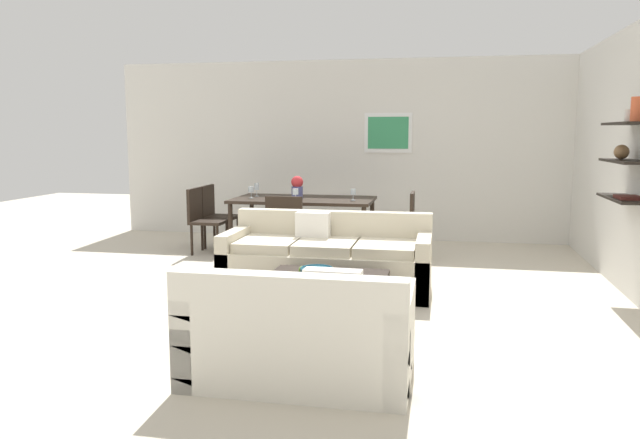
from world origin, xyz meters
TOP-DOWN VIEW (x-y plane):
  - ground_plane at (0.00, 0.00)m, footprint 18.00×18.00m
  - back_wall_unit at (0.30, 3.53)m, footprint 8.40×0.09m
  - right_wall_shelf_unit at (3.03, 0.60)m, footprint 0.34×8.20m
  - sofa_beige at (0.03, 0.34)m, footprint 2.11×0.90m
  - loveseat_white at (0.29, -1.99)m, footprint 1.46×0.90m
  - coffee_table at (0.22, -0.77)m, footprint 1.03×0.95m
  - decorative_bowl at (0.13, -0.69)m, footprint 0.29×0.29m
  - candle_jar at (0.47, -0.89)m, footprint 0.08×0.08m
  - apple_on_coffee_table at (-0.01, -0.62)m, footprint 0.07×0.07m
  - dining_table at (-0.63, 2.13)m, footprint 1.85×1.02m
  - dining_chair_right_near at (0.70, 1.90)m, footprint 0.44×0.44m
  - dining_chair_left_far at (-1.96, 2.36)m, footprint 0.44×0.44m
  - dining_chair_left_near at (-1.96, 1.90)m, footprint 0.44×0.44m
  - dining_chair_foot at (-0.63, 1.21)m, footprint 0.44×0.44m
  - wine_glass_right_near at (0.06, 2.00)m, footprint 0.07×0.07m
  - wine_glass_left_far at (-1.32, 2.25)m, footprint 0.06×0.06m
  - wine_glass_left_near at (-1.32, 2.00)m, footprint 0.08×0.08m
  - wine_glass_foot at (-0.63, 1.68)m, footprint 0.07×0.07m
  - centerpiece_vase at (-0.71, 2.11)m, footprint 0.16×0.16m

SIDE VIEW (x-z plane):
  - ground_plane at x=0.00m, z-range 0.00..0.00m
  - coffee_table at x=0.22m, z-range 0.00..0.38m
  - sofa_beige at x=0.03m, z-range -0.10..0.68m
  - loveseat_white at x=0.29m, z-range -0.10..0.68m
  - apple_on_coffee_table at x=-0.01m, z-range 0.38..0.45m
  - candle_jar at x=0.47m, z-range 0.38..0.46m
  - decorative_bowl at x=0.13m, z-range 0.38..0.46m
  - dining_chair_right_near at x=0.70m, z-range 0.06..0.94m
  - dining_chair_left_far at x=-1.96m, z-range 0.06..0.94m
  - dining_chair_left_near at x=-1.96m, z-range 0.06..0.94m
  - dining_chair_foot at x=-0.63m, z-range 0.06..0.94m
  - dining_table at x=-0.63m, z-range 0.31..1.06m
  - wine_glass_right_near at x=0.06m, z-range 0.78..0.93m
  - wine_glass_left_near at x=-1.32m, z-range 0.78..0.94m
  - wine_glass_foot at x=-0.63m, z-range 0.79..0.96m
  - wine_glass_left_far at x=-1.32m, z-range 0.79..0.96m
  - centerpiece_vase at x=-0.71m, z-range 0.75..1.05m
  - right_wall_shelf_unit at x=3.03m, z-range 0.00..2.70m
  - back_wall_unit at x=0.30m, z-range 0.00..2.70m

